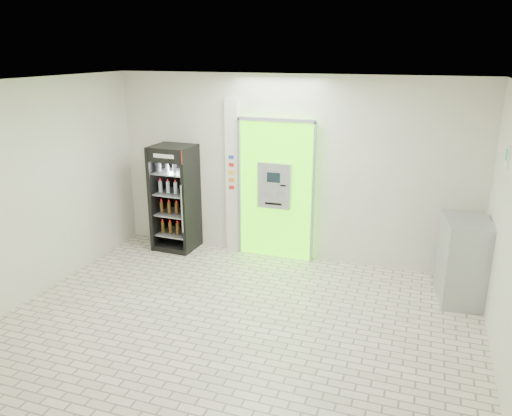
% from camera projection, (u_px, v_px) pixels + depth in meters
% --- Properties ---
extents(ground, '(6.00, 6.00, 0.00)m').
position_uv_depth(ground, '(235.00, 328.00, 6.28)').
color(ground, beige).
rests_on(ground, ground).
extents(room_shell, '(6.00, 6.00, 6.00)m').
position_uv_depth(room_shell, '(233.00, 187.00, 5.72)').
color(room_shell, silver).
rests_on(room_shell, ground).
extents(atm_assembly, '(1.30, 0.24, 2.33)m').
position_uv_depth(atm_assembly, '(276.00, 189.00, 8.16)').
color(atm_assembly, '#4BF007').
rests_on(atm_assembly, ground).
extents(pillar, '(0.22, 0.11, 2.60)m').
position_uv_depth(pillar, '(233.00, 177.00, 8.40)').
color(pillar, silver).
rests_on(pillar, ground).
extents(beverage_cooler, '(0.71, 0.67, 1.82)m').
position_uv_depth(beverage_cooler, '(175.00, 200.00, 8.60)').
color(beverage_cooler, black).
rests_on(beverage_cooler, ground).
extents(steel_cabinet, '(0.70, 0.95, 1.17)m').
position_uv_depth(steel_cabinet, '(463.00, 260.00, 6.86)').
color(steel_cabinet, '#9B9EA3').
rests_on(steel_cabinet, ground).
extents(exit_sign, '(0.02, 0.22, 0.26)m').
position_uv_depth(exit_sign, '(507.00, 157.00, 5.97)').
color(exit_sign, white).
rests_on(exit_sign, room_shell).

